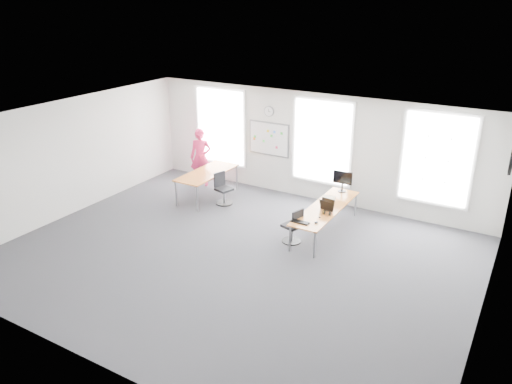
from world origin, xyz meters
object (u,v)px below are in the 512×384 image
Objects in this scene: desk_left at (207,174)px; headphones at (327,213)px; desk_right at (326,209)px; chair_left at (223,190)px; keyboard at (300,222)px; person at (201,157)px; chair_right at (293,228)px; monitor at (342,180)px.

headphones is (3.97, -0.82, 0.02)m from desk_left.
desk_right is 3.80m from desk_left.
chair_left is 3.30m from keyboard.
desk_right is 4.66m from person.
chair_left is 2.05× the size of keyboard.
monitor is (0.38, 2.01, 0.62)m from chair_right.
keyboard is (-0.16, -1.09, 0.05)m from desk_right.
desk_left is 1.04m from person.
headphones is (0.62, 0.46, 0.34)m from chair_right.
keyboard is (4.36, -2.22, -0.20)m from person.
chair_right reaches higher than keyboard.
headphones is at bearing 63.69° from keyboard.
person is (-0.74, 0.71, 0.17)m from desk_left.
person is at bearing 135.98° from desk_left.
chair_right is 0.49× the size of person.
keyboard is (3.62, -1.51, -0.02)m from desk_left.
person is at bearing 177.62° from monitor.
desk_right is at bearing 169.30° from chair_right.
chair_right is at bearing -116.26° from desk_right.
headphones is (4.71, -1.53, -0.16)m from person.
desk_right is at bearing -79.78° from chair_left.
desk_left is 3.92m from keyboard.
chair_right is at bearing -20.95° from desk_left.
chair_left is at bearing 156.46° from keyboard.
headphones is at bearing -64.57° from desk_right.
desk_left is 3.60m from chair_right.
chair_right is 0.84m from headphones.
person is at bearing 165.92° from desk_right.
headphones is 0.35× the size of monitor.
keyboard is at bearing -133.81° from headphones.
chair_left is at bearing 175.11° from desk_right.
monitor reaches higher than headphones.
chair_left is 3.43m from headphones.
headphones reaches higher than desk_right.
keyboard is (0.27, -0.22, 0.30)m from chair_right.
desk_right is at bearing 82.43° from keyboard.
desk_left is 0.71m from chair_left.
desk_right is at bearing -38.84° from person.
chair_left is at bearing -166.86° from monitor.
desk_left is at bearing 91.66° from chair_left.
person reaches higher than keyboard.
chair_left reaches higher than desk_right.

